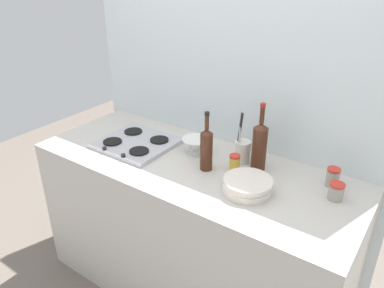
# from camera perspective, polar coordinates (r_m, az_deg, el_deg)

# --- Properties ---
(ground_plane) EXTENTS (6.00, 6.00, 0.00)m
(ground_plane) POSITION_cam_1_polar(r_m,az_deg,el_deg) (2.60, 0.00, -20.62)
(ground_plane) COLOR #6B6056
(ground_plane) RESTS_ON ground
(counter_block) EXTENTS (1.80, 0.70, 0.90)m
(counter_block) POSITION_cam_1_polar(r_m,az_deg,el_deg) (2.29, 0.00, -12.90)
(counter_block) COLOR beige
(counter_block) RESTS_ON ground
(backsplash_panel) EXTENTS (1.90, 0.06, 2.20)m
(backsplash_panel) POSITION_cam_1_polar(r_m,az_deg,el_deg) (2.24, 5.62, 5.31)
(backsplash_panel) COLOR silver
(backsplash_panel) RESTS_ON ground
(stovetop_hob) EXTENTS (0.42, 0.39, 0.04)m
(stovetop_hob) POSITION_cam_1_polar(r_m,az_deg,el_deg) (2.25, -8.44, 0.14)
(stovetop_hob) COLOR #B2B2B7
(stovetop_hob) RESTS_ON counter_block
(plate_stack) EXTENTS (0.24, 0.24, 0.07)m
(plate_stack) POSITION_cam_1_polar(r_m,az_deg,el_deg) (1.80, 8.37, -6.20)
(plate_stack) COLOR silver
(plate_stack) RESTS_ON counter_block
(wine_bottle_leftmost) EXTENTS (0.08, 0.08, 0.36)m
(wine_bottle_leftmost) POSITION_cam_1_polar(r_m,az_deg,el_deg) (1.96, 10.16, -0.20)
(wine_bottle_leftmost) COLOR #472314
(wine_bottle_leftmost) RESTS_ON counter_block
(wine_bottle_mid_left) EXTENTS (0.07, 0.07, 0.32)m
(wine_bottle_mid_left) POSITION_cam_1_polar(r_m,az_deg,el_deg) (1.93, 2.16, -0.67)
(wine_bottle_mid_left) COLOR #472314
(wine_bottle_mid_left) RESTS_ON counter_block
(mixing_bowl) EXTENTS (0.16, 0.16, 0.09)m
(mixing_bowl) POSITION_cam_1_polar(r_m,az_deg,el_deg) (2.13, 0.62, -0.17)
(mixing_bowl) COLOR white
(mixing_bowl) RESTS_ON counter_block
(utensil_crock) EXTENTS (0.08, 0.09, 0.29)m
(utensil_crock) POSITION_cam_1_polar(r_m,az_deg,el_deg) (2.05, 7.62, -0.90)
(utensil_crock) COLOR silver
(utensil_crock) RESTS_ON counter_block
(condiment_jar_front) EXTENTS (0.07, 0.07, 0.08)m
(condiment_jar_front) POSITION_cam_1_polar(r_m,az_deg,el_deg) (1.85, 20.93, -6.69)
(condiment_jar_front) COLOR #9E998C
(condiment_jar_front) RESTS_ON counter_block
(condiment_jar_rear) EXTENTS (0.06, 0.06, 0.10)m
(condiment_jar_rear) POSITION_cam_1_polar(r_m,az_deg,el_deg) (1.94, 20.48, -4.73)
(condiment_jar_rear) COLOR #9E998C
(condiment_jar_rear) RESTS_ON counter_block
(condiment_jar_spare) EXTENTS (0.06, 0.06, 0.10)m
(condiment_jar_spare) POSITION_cam_1_polar(r_m,az_deg,el_deg) (1.95, 6.44, -2.91)
(condiment_jar_spare) COLOR gold
(condiment_jar_spare) RESTS_ON counter_block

